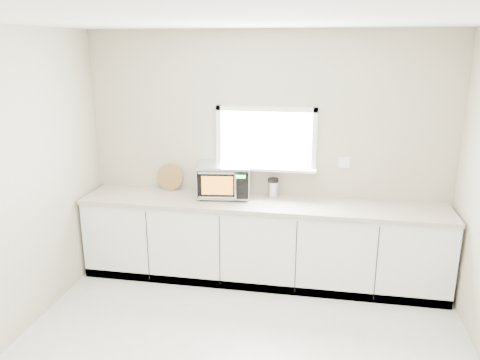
# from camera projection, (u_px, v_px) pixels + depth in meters

# --- Properties ---
(back_wall) EXTENTS (4.00, 0.17, 2.70)m
(back_wall) POSITION_uv_depth(u_px,v_px,m) (266.00, 155.00, 5.16)
(back_wall) COLOR #B5AD90
(back_wall) RESTS_ON ground
(cabinets) EXTENTS (3.92, 0.60, 0.88)m
(cabinets) POSITION_uv_depth(u_px,v_px,m) (261.00, 243.00, 5.14)
(cabinets) COLOR silver
(cabinets) RESTS_ON ground
(countertop) EXTENTS (3.92, 0.64, 0.04)m
(countertop) POSITION_uv_depth(u_px,v_px,m) (262.00, 204.00, 5.00)
(countertop) COLOR #B4A794
(countertop) RESTS_ON cabinets
(microwave) EXTENTS (0.62, 0.51, 0.36)m
(microwave) POSITION_uv_depth(u_px,v_px,m) (224.00, 179.00, 5.14)
(microwave) COLOR black
(microwave) RESTS_ON countertop
(knife_block) EXTENTS (0.13, 0.22, 0.30)m
(knife_block) POSITION_uv_depth(u_px,v_px,m) (207.00, 185.00, 5.17)
(knife_block) COLOR #401F16
(knife_block) RESTS_ON countertop
(cutting_board) EXTENTS (0.31, 0.07, 0.31)m
(cutting_board) POSITION_uv_depth(u_px,v_px,m) (170.00, 177.00, 5.38)
(cutting_board) COLOR olive
(cutting_board) RESTS_ON countertop
(coffee_grinder) EXTENTS (0.14, 0.14, 0.21)m
(coffee_grinder) POSITION_uv_depth(u_px,v_px,m) (273.00, 188.00, 5.14)
(coffee_grinder) COLOR #B5B8BD
(coffee_grinder) RESTS_ON countertop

